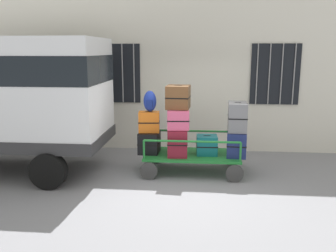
{
  "coord_description": "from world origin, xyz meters",
  "views": [
    {
      "loc": [
        0.37,
        -6.83,
        2.58
      ],
      "look_at": [
        -0.31,
        0.59,
        1.01
      ],
      "focal_mm": 38.39,
      "sensor_mm": 36.0,
      "label": 1
    }
  ],
  "objects": [
    {
      "name": "suitcase_midleft_top",
      "position": [
        -0.1,
        0.62,
        1.63
      ],
      "size": [
        0.52,
        0.54,
        0.49
      ],
      "color": "brown",
      "rests_on": "suitcase_midleft_middle"
    },
    {
      "name": "luggage_cart",
      "position": [
        0.21,
        0.59,
        0.34
      ],
      "size": [
        2.09,
        1.14,
        0.41
      ],
      "color": "#1E722D",
      "rests_on": "ground"
    },
    {
      "name": "suitcase_center_bottom",
      "position": [
        0.51,
        0.6,
        0.61
      ],
      "size": [
        0.46,
        0.43,
        0.41
      ],
      "color": "#0F5960",
      "rests_on": "luggage_cart"
    },
    {
      "name": "backpack",
      "position": [
        -0.7,
        0.58,
        1.53
      ],
      "size": [
        0.27,
        0.22,
        0.44
      ],
      "color": "navy",
      "rests_on": "suitcase_left_middle"
    },
    {
      "name": "ground_plane",
      "position": [
        0.0,
        0.0,
        0.0
      ],
      "size": [
        40.0,
        40.0,
        0.0
      ],
      "primitive_type": "plane",
      "color": "gray"
    },
    {
      "name": "suitcase_midleft_bottom",
      "position": [
        -0.1,
        0.56,
        0.69
      ],
      "size": [
        0.45,
        0.76,
        0.57
      ],
      "color": "maroon",
      "rests_on": "luggage_cart"
    },
    {
      "name": "suitcase_left_middle",
      "position": [
        -0.72,
        0.61,
        1.09
      ],
      "size": [
        0.47,
        0.32,
        0.45
      ],
      "color": "orange",
      "rests_on": "suitcase_left_bottom"
    },
    {
      "name": "suitcase_midleft_middle",
      "position": [
        -0.1,
        0.59,
        1.18
      ],
      "size": [
        0.51,
        0.72,
        0.4
      ],
      "color": "#CC4C72",
      "rests_on": "suitcase_midleft_bottom"
    },
    {
      "name": "building_wall",
      "position": [
        0.0,
        2.53,
        2.5
      ],
      "size": [
        12.0,
        0.38,
        5.0
      ],
      "color": "silver",
      "rests_on": "ground"
    },
    {
      "name": "suitcase_left_bottom",
      "position": [
        -0.72,
        0.61,
        0.64
      ],
      "size": [
        0.45,
        0.53,
        0.46
      ],
      "color": "black",
      "rests_on": "luggage_cart"
    },
    {
      "name": "cart_railing",
      "position": [
        0.21,
        0.59,
        0.75
      ],
      "size": [
        1.98,
        1.0,
        0.42
      ],
      "color": "#1E722D",
      "rests_on": "luggage_cart"
    },
    {
      "name": "suitcase_midright_bottom",
      "position": [
        1.13,
        0.56,
        0.67
      ],
      "size": [
        0.45,
        0.63,
        0.52
      ],
      "color": "navy",
      "rests_on": "luggage_cart"
    },
    {
      "name": "suitcase_midright_middle",
      "position": [
        1.13,
        0.6,
        1.23
      ],
      "size": [
        0.41,
        0.59,
        0.61
      ],
      "color": "slate",
      "rests_on": "suitcase_midright_bottom"
    }
  ]
}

